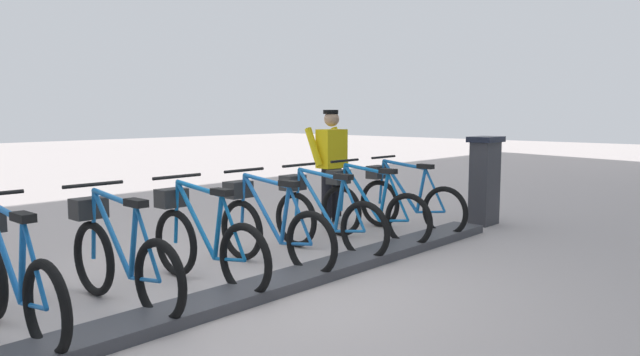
{
  "coord_description": "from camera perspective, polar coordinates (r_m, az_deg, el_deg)",
  "views": [
    {
      "loc": [
        -3.79,
        3.46,
        1.61
      ],
      "look_at": [
        0.5,
        -1.3,
        0.9
      ],
      "focal_mm": 32.78,
      "sensor_mm": 36.0,
      "label": 1
    }
  ],
  "objects": [
    {
      "name": "bike_docked_3",
      "position": [
        6.15,
        -4.96,
        -4.79
      ],
      "size": [
        1.72,
        0.54,
        1.02
      ],
      "color": "black",
      "rests_on": "ground"
    },
    {
      "name": "payment_kiosk",
      "position": [
        8.76,
        15.76,
        -0.1
      ],
      "size": [
        0.36,
        0.52,
        1.28
      ],
      "color": "#38383D",
      "rests_on": "ground"
    },
    {
      "name": "bike_docked_0",
      "position": [
        8.08,
        8.42,
        -2.15
      ],
      "size": [
        1.72,
        0.54,
        1.02
      ],
      "color": "black",
      "rests_on": "ground"
    },
    {
      "name": "bike_docked_6",
      "position": [
        4.83,
        -27.98,
        -8.61
      ],
      "size": [
        1.72,
        0.54,
        1.02
      ],
      "color": "black",
      "rests_on": "ground"
    },
    {
      "name": "bike_docked_4",
      "position": [
        5.62,
        -11.36,
        -5.96
      ],
      "size": [
        1.72,
        0.54,
        1.02
      ],
      "color": "black",
      "rests_on": "ground"
    },
    {
      "name": "bike_docked_5",
      "position": [
        5.17,
        -19.01,
        -7.26
      ],
      "size": [
        1.72,
        0.54,
        1.02
      ],
      "color": "black",
      "rests_on": "ground"
    },
    {
      "name": "dock_rail_base",
      "position": [
        5.36,
        -5.46,
        -10.62
      ],
      "size": [
        0.44,
        7.61,
        0.1
      ],
      "primitive_type": "cube",
      "color": "#47474C",
      "rests_on": "ground"
    },
    {
      "name": "bike_docked_2",
      "position": [
        6.75,
        0.35,
        -3.76
      ],
      "size": [
        1.72,
        0.54,
        1.02
      ],
      "color": "black",
      "rests_on": "ground"
    },
    {
      "name": "ground_plane",
      "position": [
        5.38,
        -5.46,
        -11.13
      ],
      "size": [
        60.0,
        60.0,
        0.0
      ],
      "primitive_type": "plane",
      "color": "#C0B3AF"
    },
    {
      "name": "worker_near_rack",
      "position": [
        8.5,
        1.09,
        1.59
      ],
      "size": [
        0.5,
        0.65,
        1.66
      ],
      "color": "white",
      "rests_on": "ground"
    },
    {
      "name": "bike_docked_1",
      "position": [
        7.4,
        4.75,
        -2.89
      ],
      "size": [
        1.72,
        0.54,
        1.02
      ],
      "color": "black",
      "rests_on": "ground"
    }
  ]
}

